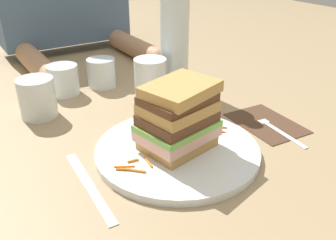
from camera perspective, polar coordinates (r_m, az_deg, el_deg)
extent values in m
plane|color=#9E8460|center=(0.66, -0.35, -4.34)|extent=(3.00, 3.00, 0.00)
cylinder|color=white|center=(0.64, 1.46, -4.77)|extent=(0.29, 0.29, 0.01)
cube|color=tan|center=(0.63, 1.48, -3.52)|extent=(0.13, 0.11, 0.02)
cube|color=#E0A393|center=(0.62, 1.50, -2.04)|extent=(0.14, 0.12, 0.02)
cube|color=#7AB74C|center=(0.61, 1.51, -0.88)|extent=(0.14, 0.12, 0.01)
cube|color=#56331E|center=(0.61, 1.53, 0.34)|extent=(0.13, 0.11, 0.02)
cube|color=tan|center=(0.60, 1.55, 1.94)|extent=(0.13, 0.11, 0.02)
cube|color=#56331E|center=(0.59, 1.57, 3.37)|extent=(0.13, 0.10, 0.01)
cube|color=tan|center=(0.58, 1.97, 4.86)|extent=(0.13, 0.12, 0.02)
cylinder|color=orange|center=(0.58, -6.86, -7.72)|extent=(0.02, 0.02, 0.00)
cylinder|color=orange|center=(0.59, -6.86, -7.28)|extent=(0.03, 0.02, 0.00)
cylinder|color=orange|center=(0.57, -4.78, -7.97)|extent=(0.02, 0.02, 0.00)
cylinder|color=orange|center=(0.60, -5.55, -6.39)|extent=(0.02, 0.01, 0.00)
cylinder|color=orange|center=(0.59, -3.12, -6.62)|extent=(0.01, 0.03, 0.00)
cylinder|color=orange|center=(0.70, 8.00, -1.08)|extent=(0.02, 0.02, 0.00)
cylinder|color=orange|center=(0.68, 7.72, -1.91)|extent=(0.02, 0.01, 0.00)
cylinder|color=orange|center=(0.71, 6.92, -0.73)|extent=(0.03, 0.01, 0.00)
cylinder|color=orange|center=(0.68, 6.43, -2.11)|extent=(0.01, 0.03, 0.00)
cylinder|color=orange|center=(0.68, 8.27, -1.82)|extent=(0.02, 0.01, 0.00)
cylinder|color=orange|center=(0.70, 7.17, -1.12)|extent=(0.02, 0.02, 0.00)
cylinder|color=orange|center=(0.68, 7.11, -2.05)|extent=(0.02, 0.02, 0.00)
cylinder|color=orange|center=(0.68, 6.85, -1.82)|extent=(0.01, 0.02, 0.00)
cube|color=#4C3323|center=(0.76, 15.20, -0.43)|extent=(0.12, 0.16, 0.00)
cube|color=silver|center=(0.73, 18.00, -2.01)|extent=(0.02, 0.11, 0.00)
cube|color=silver|center=(0.77, 14.85, 0.03)|extent=(0.02, 0.02, 0.00)
cylinder|color=silver|center=(0.79, 14.04, 0.97)|extent=(0.01, 0.04, 0.00)
cylinder|color=silver|center=(0.79, 13.72, 0.89)|extent=(0.01, 0.04, 0.00)
cylinder|color=silver|center=(0.78, 13.40, 0.81)|extent=(0.01, 0.04, 0.00)
cylinder|color=silver|center=(0.78, 13.07, 0.73)|extent=(0.01, 0.04, 0.00)
cube|color=silver|center=(0.54, -10.47, -13.02)|extent=(0.02, 0.10, 0.00)
cube|color=silver|center=(0.61, -13.76, -7.59)|extent=(0.02, 0.11, 0.00)
cylinder|color=white|center=(0.85, -2.79, 6.65)|extent=(0.08, 0.08, 0.09)
cylinder|color=orange|center=(0.85, -2.77, 5.97)|extent=(0.07, 0.07, 0.07)
cylinder|color=silver|center=(0.88, 1.07, 13.10)|extent=(0.07, 0.07, 0.26)
cylinder|color=silver|center=(0.80, -19.91, 3.31)|extent=(0.08, 0.08, 0.08)
cylinder|color=silver|center=(0.90, -16.16, 6.09)|extent=(0.07, 0.07, 0.07)
cylinder|color=silver|center=(0.93, -10.43, 7.33)|extent=(0.07, 0.07, 0.07)
cylinder|color=tan|center=(1.05, -19.83, 8.20)|extent=(0.06, 0.27, 0.06)
cylinder|color=tan|center=(1.15, -5.10, 11.24)|extent=(0.06, 0.27, 0.06)
sphere|color=tan|center=(0.93, -17.73, 6.10)|extent=(0.06, 0.06, 0.06)
sphere|color=tan|center=(1.04, -1.59, 9.58)|extent=(0.06, 0.06, 0.06)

